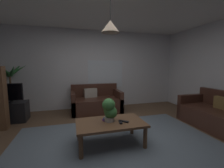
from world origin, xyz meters
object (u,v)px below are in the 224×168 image
object	(u,v)px
couch_right_side	(215,115)
potted_plant_on_table	(109,110)
coffee_table	(110,125)
couch_under_window	(96,103)
tv	(6,93)
pendant_lamp	(110,26)
tv_stand	(8,112)
remote_on_table_0	(124,121)
potted_palm_corner	(12,90)
book_on_table_0	(107,120)
remote_on_table_1	(120,122)
book_on_table_1	(107,119)

from	to	relation	value
couch_right_side	potted_plant_on_table	bearing A→B (deg)	-88.93
couch_right_side	coffee_table	size ratio (longest dim) A/B	1.19
couch_under_window	tv	size ratio (longest dim) A/B	1.97
pendant_lamp	tv_stand	bearing A→B (deg)	142.21
remote_on_table_0	potted_plant_on_table	bearing A→B (deg)	-73.04
potted_plant_on_table	tv_stand	xyz separation A→B (m)	(-2.21, 1.68, -0.38)
remote_on_table_0	tv_stand	world-z (taller)	tv_stand
tv_stand	potted_palm_corner	bearing A→B (deg)	95.28
tv	potted_palm_corner	bearing A→B (deg)	95.06
potted_palm_corner	tv_stand	bearing A→B (deg)	-84.72
coffee_table	book_on_table_0	xyz separation A→B (m)	(-0.04, 0.09, 0.07)
book_on_table_0	remote_on_table_1	distance (m)	0.27
coffee_table	book_on_table_0	size ratio (longest dim) A/B	7.89
book_on_table_1	remote_on_table_1	xyz separation A→B (m)	(0.21, -0.16, -0.02)
coffee_table	pendant_lamp	size ratio (longest dim) A/B	1.96
remote_on_table_0	pendant_lamp	size ratio (longest dim) A/B	0.26
tv	tv_stand	bearing A→B (deg)	90.00
coffee_table	book_on_table_1	size ratio (longest dim) A/B	9.79
coffee_table	pendant_lamp	world-z (taller)	pendant_lamp
couch_right_side	book_on_table_1	bearing A→B (deg)	-89.95
coffee_table	book_on_table_1	world-z (taller)	book_on_table_1
coffee_table	remote_on_table_0	world-z (taller)	remote_on_table_0
couch_under_window	remote_on_table_0	world-z (taller)	couch_under_window
potted_palm_corner	pendant_lamp	xyz separation A→B (m)	(2.26, -2.21, 1.32)
couch_right_side	tv	xyz separation A→B (m)	(-4.74, 1.61, 0.47)
remote_on_table_0	tv	bearing A→B (deg)	-83.99
tv	pendant_lamp	distance (m)	3.08
tv_stand	book_on_table_0	bearing A→B (deg)	-36.86
remote_on_table_1	coffee_table	bearing A→B (deg)	-15.02
book_on_table_1	tv_stand	world-z (taller)	tv_stand
couch_under_window	tv_stand	bearing A→B (deg)	-173.35
couch_under_window	couch_right_side	size ratio (longest dim) A/B	1.05
couch_under_window	book_on_table_0	bearing A→B (deg)	-93.46
potted_plant_on_table	pendant_lamp	distance (m)	1.42
book_on_table_1	tv_stand	size ratio (longest dim) A/B	0.14
coffee_table	tv	world-z (taller)	tv
couch_under_window	coffee_table	world-z (taller)	couch_under_window
coffee_table	potted_palm_corner	distance (m)	3.18
tv_stand	potted_palm_corner	xyz separation A→B (m)	(-0.05, 0.49, 0.48)
coffee_table	potted_palm_corner	bearing A→B (deg)	135.61
couch_under_window	pendant_lamp	bearing A→B (deg)	-92.01
tv_stand	pendant_lamp	bearing A→B (deg)	-37.79
tv_stand	tv	size ratio (longest dim) A/B	1.19
coffee_table	tv_stand	xyz separation A→B (m)	(-2.21, 1.72, -0.11)
couch_right_side	pendant_lamp	world-z (taller)	pendant_lamp
couch_right_side	book_on_table_1	world-z (taller)	couch_right_side
potted_plant_on_table	tv_stand	distance (m)	2.80
book_on_table_0	remote_on_table_0	distance (m)	0.32
pendant_lamp	potted_palm_corner	bearing A→B (deg)	135.61
couch_right_side	remote_on_table_1	bearing A→B (deg)	-86.01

